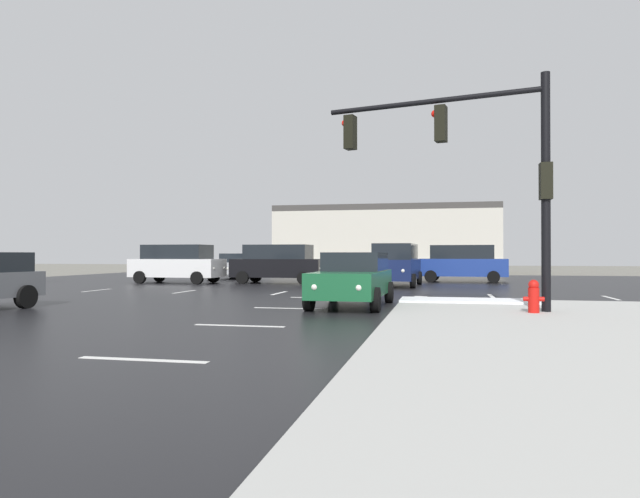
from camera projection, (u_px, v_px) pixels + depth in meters
name	position (u px, v px, depth m)	size (l,w,h in m)	color
ground_plane	(329.00, 294.00, 21.86)	(120.00, 120.00, 0.00)	slate
road_asphalt	(329.00, 294.00, 21.86)	(44.00, 44.00, 0.02)	black
snow_strip_curbside	(468.00, 300.00, 16.91)	(4.00, 1.60, 0.06)	white
lane_markings	(355.00, 297.00, 20.26)	(36.15, 36.15, 0.01)	silver
traffic_signal_mast	(478.00, 155.00, 14.62)	(5.75, 1.52, 5.88)	black
fire_hydrant	(534.00, 296.00, 13.62)	(0.48, 0.26, 0.79)	red
strip_building_background	(387.00, 240.00, 49.46)	(18.54, 8.00, 5.65)	beige
sedan_silver	(236.00, 265.00, 35.93)	(2.33, 4.65, 1.58)	#B7BABF
sedan_green	(353.00, 278.00, 16.74)	(2.13, 4.58, 1.58)	#195933
suv_black	(279.00, 263.00, 29.86)	(4.88, 2.28, 2.03)	black
suv_white	(177.00, 263.00, 30.11)	(4.90, 2.33, 2.03)	white
suv_blue	(462.00, 263.00, 31.29)	(4.95, 2.46, 2.03)	navy
suv_navy	(396.00, 264.00, 27.29)	(2.38, 4.92, 2.03)	#141E47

